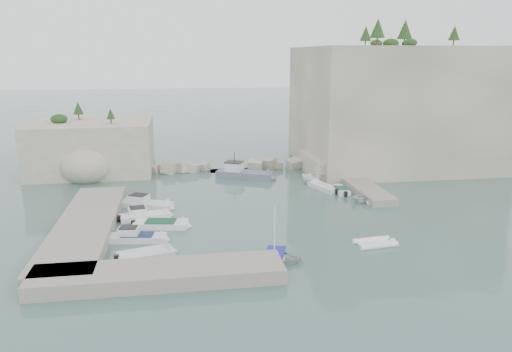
{
  "coord_description": "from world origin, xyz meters",
  "views": [
    {
      "loc": [
        -8.32,
        -46.34,
        15.95
      ],
      "look_at": [
        0.0,
        6.0,
        3.0
      ],
      "focal_mm": 35.0,
      "sensor_mm": 36.0,
      "label": 1
    }
  ],
  "objects": [
    {
      "name": "cliff_terrace",
      "position": [
        13.0,
        18.0,
        1.25
      ],
      "size": [
        8.0,
        10.0,
        2.5
      ],
      "primitive_type": "cube",
      "color": "beige",
      "rests_on": "ground"
    },
    {
      "name": "breakwater",
      "position": [
        -1.0,
        22.0,
        0.7
      ],
      "size": [
        28.0,
        3.0,
        1.4
      ],
      "primitive_type": "cube",
      "color": "beige",
      "rests_on": "ground"
    },
    {
      "name": "vegetation",
      "position": [
        17.83,
        24.4,
        17.93
      ],
      "size": [
        53.48,
        13.88,
        13.4
      ],
      "color": "#1E4219",
      "rests_on": "ground"
    },
    {
      "name": "cliff_east",
      "position": [
        23.0,
        23.0,
        8.5
      ],
      "size": [
        26.0,
        22.0,
        17.0
      ],
      "primitive_type": "cube",
      "color": "beige",
      "rests_on": "ground"
    },
    {
      "name": "motorboat_c",
      "position": [
        -10.21,
        -0.64,
        0.0
      ],
      "size": [
        5.81,
        2.93,
        0.7
      ],
      "primitive_type": null,
      "rotation": [
        0.0,
        0.0,
        -0.17
      ],
      "color": "white",
      "rests_on": "ground"
    },
    {
      "name": "ledge_east",
      "position": [
        13.5,
        10.0,
        0.4
      ],
      "size": [
        3.0,
        16.0,
        0.8
      ],
      "primitive_type": "cube",
      "color": "#9E9689",
      "rests_on": "ground"
    },
    {
      "name": "ground",
      "position": [
        0.0,
        0.0,
        0.0
      ],
      "size": [
        400.0,
        400.0,
        0.0
      ],
      "primitive_type": "plane",
      "color": "#456861",
      "rests_on": "ground"
    },
    {
      "name": "tender_east_a",
      "position": [
        11.72,
        4.22,
        0.0
      ],
      "size": [
        3.11,
        2.73,
        1.56
      ],
      "primitive_type": "imported",
      "rotation": [
        0.0,
        0.0,
        1.63
      ],
      "color": "silver",
      "rests_on": "ground"
    },
    {
      "name": "motorboat_e",
      "position": [
        -11.2,
        -7.95,
        0.0
      ],
      "size": [
        5.24,
        3.28,
        0.7
      ],
      "primitive_type": null,
      "rotation": [
        0.0,
        0.0,
        0.28
      ],
      "color": "silver",
      "rests_on": "ground"
    },
    {
      "name": "outcrop_west",
      "position": [
        -20.0,
        25.0,
        3.5
      ],
      "size": [
        16.0,
        14.0,
        7.0
      ],
      "primitive_type": "cube",
      "color": "beige",
      "rests_on": "ground"
    },
    {
      "name": "rowboat_mast",
      "position": [
        -1.12,
        -10.3,
        2.57
      ],
      "size": [
        0.1,
        0.1,
        4.2
      ],
      "primitive_type": "cylinder",
      "color": "white",
      "rests_on": "rowboat"
    },
    {
      "name": "rowboat",
      "position": [
        -1.12,
        -10.3,
        0.0
      ],
      "size": [
        5.26,
        4.43,
        0.93
      ],
      "primitive_type": "imported",
      "rotation": [
        0.0,
        0.0,
        1.26
      ],
      "color": "silver",
      "rests_on": "ground"
    },
    {
      "name": "tender_east_d",
      "position": [
        8.97,
        13.49,
        0.0
      ],
      "size": [
        4.46,
        2.61,
        1.62
      ],
      "primitive_type": "imported",
      "rotation": [
        0.0,
        0.0,
        1.83
      ],
      "color": "white",
      "rests_on": "ground"
    },
    {
      "name": "tender_east_b",
      "position": [
        10.59,
        8.34,
        0.0
      ],
      "size": [
        1.43,
        3.91,
        0.7
      ],
      "primitive_type": null,
      "rotation": [
        0.0,
        0.0,
        1.54
      ],
      "color": "white",
      "rests_on": "ground"
    },
    {
      "name": "tender_east_c",
      "position": [
        9.02,
        10.02,
        0.0
      ],
      "size": [
        3.32,
        5.45,
        0.7
      ],
      "primitive_type": null,
      "rotation": [
        0.0,
        0.0,
        1.91
      ],
      "color": "silver",
      "rests_on": "ground"
    },
    {
      "name": "inflatable_dinghy",
      "position": [
        8.13,
        -8.15,
        0.0
      ],
      "size": [
        3.98,
        2.26,
        0.44
      ],
      "primitive_type": null,
      "rotation": [
        0.0,
        0.0,
        0.12
      ],
      "color": "white",
      "rests_on": "ground"
    },
    {
      "name": "motorboat_a",
      "position": [
        -11.93,
        6.18,
        0.0
      ],
      "size": [
        6.66,
        4.45,
        1.4
      ],
      "primitive_type": null,
      "rotation": [
        0.0,
        0.0,
        -0.43
      ],
      "color": "silver",
      "rests_on": "ground"
    },
    {
      "name": "quay_west",
      "position": [
        -17.0,
        -1.0,
        0.55
      ],
      "size": [
        5.0,
        24.0,
        1.1
      ],
      "primitive_type": "cube",
      "color": "#9E9689",
      "rests_on": "ground"
    },
    {
      "name": "motorboat_b",
      "position": [
        -11.8,
        2.05,
        0.0
      ],
      "size": [
        5.58,
        2.81,
        1.4
      ],
      "primitive_type": null,
      "rotation": [
        0.0,
        0.0,
        0.21
      ],
      "color": "white",
      "rests_on": "ground"
    },
    {
      "name": "work_boat",
      "position": [
        0.34,
        17.48,
        0.0
      ],
      "size": [
        8.46,
        5.9,
        2.2
      ],
      "primitive_type": null,
      "rotation": [
        0.0,
        0.0,
        -0.47
      ],
      "color": "slate",
      "rests_on": "ground"
    },
    {
      "name": "motorboat_d",
      "position": [
        -12.13,
        -4.04,
        0.0
      ],
      "size": [
        5.65,
        2.4,
        1.4
      ],
      "primitive_type": null,
      "rotation": [
        0.0,
        0.0,
        -0.14
      ],
      "color": "silver",
      "rests_on": "ground"
    },
    {
      "name": "quay_south",
      "position": [
        -10.0,
        -12.5,
        0.55
      ],
      "size": [
        18.0,
        4.0,
        1.1
      ],
      "primitive_type": "cube",
      "color": "#9E9689",
      "rests_on": "ground"
    }
  ]
}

